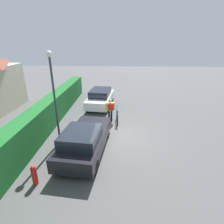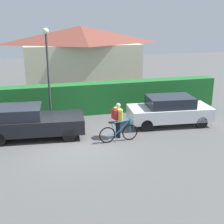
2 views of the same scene
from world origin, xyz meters
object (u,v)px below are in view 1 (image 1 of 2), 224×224
(bicycle, at_px, (117,117))
(street_lamp, at_px, (53,88))
(parked_car_far, at_px, (101,98))
(person_rider, at_px, (110,108))
(fire_hydrant, at_px, (34,175))
(parked_car_near, at_px, (85,140))

(bicycle, xyz_separation_m, street_lamp, (-2.61, 2.98, 2.55))
(parked_car_far, relative_size, person_rider, 2.64)
(parked_car_far, height_order, street_lamp, street_lamp)
(street_lamp, bearing_deg, parked_car_far, -15.54)
(street_lamp, height_order, fire_hydrant, street_lamp)
(parked_car_far, distance_m, bicycle, 3.33)
(bicycle, distance_m, street_lamp, 4.71)
(parked_car_near, relative_size, street_lamp, 0.95)
(fire_hydrant, bearing_deg, parked_car_near, -36.11)
(parked_car_far, bearing_deg, parked_car_near, 179.88)
(bicycle, height_order, fire_hydrant, bicycle)
(parked_car_near, relative_size, parked_car_far, 1.06)
(parked_car_near, distance_m, bicycle, 3.82)
(person_rider, relative_size, fire_hydrant, 1.93)
(parked_car_near, bearing_deg, bicycle, -22.17)
(parked_car_near, xyz_separation_m, street_lamp, (0.91, 1.55, 2.22))
(parked_car_near, relative_size, fire_hydrant, 5.38)
(street_lamp, distance_m, fire_hydrant, 3.90)
(person_rider, relative_size, street_lamp, 0.34)
(parked_car_near, height_order, street_lamp, street_lamp)
(parked_car_far, distance_m, fire_hydrant, 8.71)
(street_lamp, bearing_deg, fire_hydrant, -179.03)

